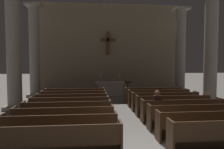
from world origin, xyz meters
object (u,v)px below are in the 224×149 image
(pew_left_row_7, at_px, (74,99))
(pew_right_row_8, at_px, (153,95))
(pew_left_row_3, at_px, (64,120))
(pew_right_row_5, at_px, (173,105))
(lectern, at_px, (128,90))
(pew_right_row_3, at_px, (194,116))
(pew_right_row_7, at_px, (159,98))
(candlestick_left, at_px, (101,79))
(column_right_second, at_px, (211,50))
(column_left_third, at_px, (35,52))
(pew_left_row_5, at_px, (70,107))
(pew_left_row_8, at_px, (75,96))
(pew_left_row_2, at_px, (60,129))
(pew_right_row_4, at_px, (182,110))
(column_right_third, at_px, (180,53))
(pew_right_row_6, at_px, (165,101))
(candlestick_right, at_px, (120,79))
(pew_left_row_4, at_px, (67,113))
(lone_worshipper, at_px, (156,105))
(column_left_second, at_px, (14,48))
(pew_left_row_6, at_px, (72,103))
(altar, at_px, (110,88))
(pew_left_row_1, at_px, (54,142))

(pew_left_row_7, height_order, pew_right_row_8, same)
(pew_left_row_3, distance_m, pew_right_row_5, 5.08)
(lectern, bearing_deg, pew_right_row_3, -79.80)
(pew_right_row_7, bearing_deg, candlestick_left, 126.92)
(column_right_second, bearing_deg, column_left_third, 159.20)
(pew_left_row_5, distance_m, pew_left_row_8, 3.04)
(pew_left_row_2, xyz_separation_m, pew_left_row_3, (0.00, 1.01, 0.00))
(pew_right_row_4, xyz_separation_m, pew_right_row_7, (0.00, 3.04, 0.00))
(candlestick_left, bearing_deg, column_left_third, 178.68)
(column_right_third, bearing_deg, pew_left_row_2, -129.88)
(pew_right_row_4, xyz_separation_m, pew_right_row_6, (0.00, 2.03, 0.00))
(pew_left_row_5, xyz_separation_m, pew_right_row_8, (4.66, 3.04, 0.00))
(pew_left_row_8, bearing_deg, candlestick_right, 44.91)
(pew_left_row_4, height_order, pew_right_row_5, same)
(column_left_third, relative_size, column_right_third, 1.00)
(pew_right_row_7, bearing_deg, pew_left_row_2, -132.62)
(pew_right_row_3, relative_size, lone_worshipper, 2.57)
(pew_left_row_3, relative_size, pew_right_row_7, 1.00)
(pew_left_row_2, bearing_deg, lone_worshipper, 29.92)
(column_left_third, xyz_separation_m, candlestick_right, (6.06, -0.11, -1.95))
(pew_left_row_7, relative_size, column_left_second, 0.52)
(pew_left_row_6, relative_size, column_left_third, 0.52)
(pew_left_row_4, xyz_separation_m, pew_left_row_7, (0.00, 3.04, 0.00))
(column_right_third, bearing_deg, pew_left_row_8, -157.87)
(pew_left_row_4, xyz_separation_m, pew_right_row_7, (4.66, 3.04, 0.00))
(candlestick_right, bearing_deg, pew_left_row_8, -135.09)
(pew_right_row_3, height_order, column_left_third, column_left_third)
(pew_right_row_4, bearing_deg, lone_worshipper, 177.96)
(pew_left_row_7, bearing_deg, altar, 59.98)
(pew_left_row_7, bearing_deg, column_right_second, 0.52)
(pew_left_row_4, xyz_separation_m, lectern, (3.42, 5.87, 0.07))
(pew_left_row_5, xyz_separation_m, pew_right_row_4, (4.66, -1.01, 0.00))
(pew_right_row_5, distance_m, candlestick_right, 6.32)
(column_right_third, bearing_deg, pew_right_row_8, -134.09)
(pew_left_row_7, bearing_deg, pew_right_row_7, 0.00)
(pew_left_row_7, xyz_separation_m, pew_right_row_6, (4.66, -1.01, 0.00))
(pew_left_row_6, height_order, column_left_second, column_left_second)
(pew_right_row_3, xyz_separation_m, pew_right_row_5, (0.00, 2.03, 0.00))
(pew_right_row_6, relative_size, candlestick_left, 5.22)
(column_left_third, bearing_deg, pew_right_row_5, -38.72)
(column_right_third, height_order, lone_worshipper, column_right_third)
(candlestick_right, bearing_deg, pew_left_row_1, -106.68)
(pew_left_row_5, bearing_deg, column_right_third, 38.72)
(pew_right_row_7, bearing_deg, column_right_third, 53.81)
(column_left_second, bearing_deg, lone_worshipper, -24.89)
(pew_left_row_6, relative_size, pew_right_row_6, 1.00)
(pew_right_row_5, height_order, column_left_second, column_left_second)
(pew_left_row_3, relative_size, column_left_third, 0.52)
(pew_right_row_4, bearing_deg, pew_right_row_7, 90.00)
(lone_worshipper, bearing_deg, pew_left_row_8, 131.78)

